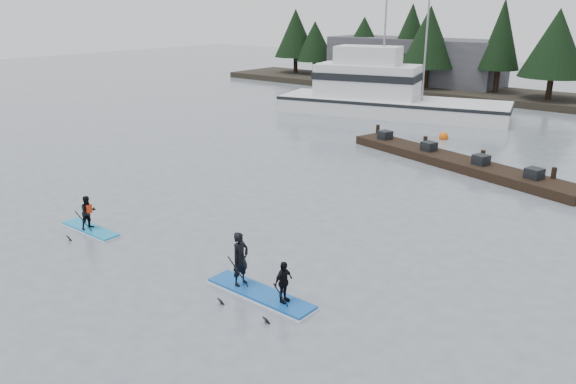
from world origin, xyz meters
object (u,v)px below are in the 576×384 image
Objects in this scene: floating_dock at (457,162)px; paddleboard_duo at (258,277)px; fishing_boat_large at (385,105)px; paddleboard_solo at (89,218)px.

paddleboard_duo reaches higher than floating_dock.
fishing_boat_large is 6.41× the size of paddleboard_solo.
fishing_boat_large is 28.64m from paddleboard_solo.
paddleboard_solo is (3.40, -28.44, -0.23)m from fishing_boat_large.
fishing_boat_large is 4.98× the size of paddleboard_duo.
floating_dock is 18.97m from paddleboard_solo.
floating_dock is at bearing 94.43° from paddleboard_duo.
paddleboard_duo is (11.82, -28.10, -0.17)m from fishing_boat_large.
paddleboard_solo is at bearing -98.31° from fishing_boat_large.
floating_dock is 4.97× the size of paddleboard_solo.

